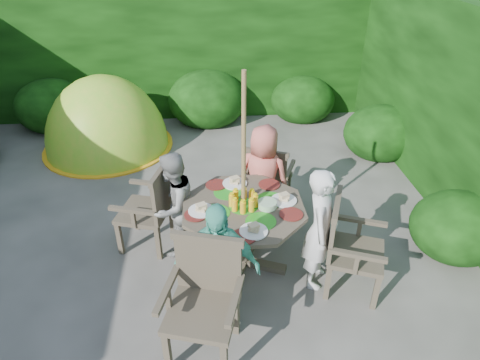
{
  "coord_description": "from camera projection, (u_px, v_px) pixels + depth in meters",
  "views": [
    {
      "loc": [
        0.55,
        -4.21,
        3.31
      ],
      "look_at": [
        0.9,
        -0.23,
        0.85
      ],
      "focal_mm": 32.0,
      "sensor_mm": 36.0,
      "label": 1
    }
  ],
  "objects": [
    {
      "name": "ground",
      "position": [
        166.0,
        232.0,
        5.27
      ],
      "size": [
        60.0,
        60.0,
        0.0
      ],
      "primitive_type": "plane",
      "color": "#484640",
      "rests_on": "ground"
    },
    {
      "name": "hedge_enclosure",
      "position": [
        163.0,
        97.0,
        5.74
      ],
      "size": [
        9.0,
        9.0,
        2.5
      ],
      "color": "black",
      "rests_on": "ground"
    },
    {
      "name": "patio_table",
      "position": [
        244.0,
        216.0,
        4.45
      ],
      "size": [
        1.75,
        1.75,
        0.94
      ],
      "rotation": [
        0.0,
        0.0,
        -0.39
      ],
      "color": "#3C3427",
      "rests_on": "ground"
    },
    {
      "name": "parasol_pole",
      "position": [
        244.0,
        180.0,
        4.22
      ],
      "size": [
        0.06,
        0.06,
        2.2
      ],
      "primitive_type": "cylinder",
      "rotation": [
        0.0,
        0.0,
        -0.39
      ],
      "color": "brown",
      "rests_on": "ground"
    },
    {
      "name": "garden_chair_right",
      "position": [
        348.0,
        246.0,
        4.23
      ],
      "size": [
        0.71,
        0.75,
        1.0
      ],
      "rotation": [
        0.0,
        0.0,
        1.2
      ],
      "color": "#3C3427",
      "rests_on": "ground"
    },
    {
      "name": "garden_chair_left",
      "position": [
        151.0,
        207.0,
        4.8
      ],
      "size": [
        0.68,
        0.72,
        1.0
      ],
      "rotation": [
        0.0,
        0.0,
        -1.85
      ],
      "color": "#3C3427",
      "rests_on": "ground"
    },
    {
      "name": "garden_chair_back",
      "position": [
        269.0,
        177.0,
        5.43
      ],
      "size": [
        0.69,
        0.65,
        0.91
      ],
      "rotation": [
        0.0,
        0.0,
        2.75
      ],
      "color": "#3C3427",
      "rests_on": "ground"
    },
    {
      "name": "garden_chair_front",
      "position": [
        204.0,
        298.0,
        3.62
      ],
      "size": [
        0.76,
        0.71,
        1.05
      ],
      "rotation": [
        0.0,
        0.0,
        -0.28
      ],
      "color": "#3C3427",
      "rests_on": "ground"
    },
    {
      "name": "child_right",
      "position": [
        320.0,
        229.0,
        4.24
      ],
      "size": [
        0.46,
        0.57,
        1.34
      ],
      "primitive_type": "imported",
      "rotation": [
        0.0,
        0.0,
        1.24
      ],
      "color": "silver",
      "rests_on": "ground"
    },
    {
      "name": "child_left",
      "position": [
        174.0,
        205.0,
        4.67
      ],
      "size": [
        0.71,
        0.76,
        1.24
      ],
      "primitive_type": "imported",
      "rotation": [
        0.0,
        0.0,
        -2.09
      ],
      "color": "gray",
      "rests_on": "ground"
    },
    {
      "name": "child_back",
      "position": [
        263.0,
        177.0,
        5.1
      ],
      "size": [
        0.77,
        0.67,
        1.32
      ],
      "primitive_type": "imported",
      "rotation": [
        0.0,
        0.0,
        2.67
      ],
      "color": "#D56557",
      "rests_on": "ground"
    },
    {
      "name": "child_front",
      "position": [
        217.0,
        266.0,
        3.8
      ],
      "size": [
        0.83,
        0.47,
        1.33
      ],
      "primitive_type": "imported",
      "rotation": [
        0.0,
        0.0,
        -0.2
      ],
      "color": "#54C4A7",
      "rests_on": "ground"
    },
    {
      "name": "dome_tent",
      "position": [
        109.0,
        147.0,
        7.21
      ],
      "size": [
        2.48,
        2.48,
        2.43
      ],
      "rotation": [
        0.0,
        0.0,
        -0.3
      ],
      "color": "#84D829",
      "rests_on": "ground"
    }
  ]
}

